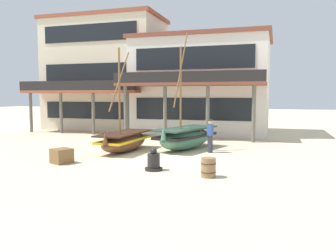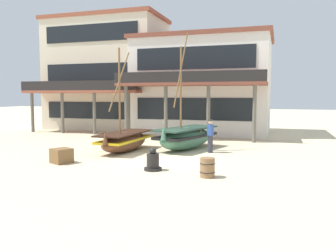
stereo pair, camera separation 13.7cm
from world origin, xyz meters
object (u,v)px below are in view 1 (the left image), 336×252
Objects in this scene: fishing_boat_centre_large at (124,141)px; harbor_building_annex at (105,74)px; cargo_crate at (62,156)px; fisherman_by_hull at (210,136)px; harbor_building_main at (202,85)px; wooden_barrel at (208,167)px; capstan_winch at (154,162)px; fishing_boat_near_left at (186,137)px.

fishing_boat_centre_large is 13.69m from harbor_building_annex.
fishing_boat_centre_large is at bearing 71.13° from cargo_crate.
fisherman_by_hull is 10.31m from harbor_building_main.
fishing_boat_centre_large is 6.78m from wooden_barrel.
fishing_boat_centre_large is at bearing -100.01° from harbor_building_main.
cargo_crate is 0.07× the size of harbor_building_main.
harbor_building_annex is (-8.69, 0.57, 1.05)m from harbor_building_main.
capstan_winch reaches higher than cargo_crate.
fishing_boat_near_left is at bearing -83.58° from harbor_building_main.
fishing_boat_centre_large is 6.96× the size of cargo_crate.
cargo_crate is (-4.24, 0.15, -0.02)m from capstan_winch.
fishing_boat_centre_large is at bearing 140.42° from wooden_barrel.
fishing_boat_centre_large is 4.86m from capstan_winch.
capstan_winch is 1.25× the size of wooden_barrel.
wooden_barrel is at bearing -80.17° from fisherman_by_hull.
harbor_building_annex reaches higher than wooden_barrel.
capstan_winch is 14.78m from harbor_building_main.
harbor_building_annex reaches higher than fishing_boat_centre_large.
fishing_boat_near_left is at bearing 111.72° from wooden_barrel.
fishing_boat_near_left is 8.83× the size of wooden_barrel.
harbor_building_main reaches higher than fishing_boat_near_left.
harbor_building_annex is at bearing 123.31° from capstan_winch.
fishing_boat_centre_large reaches higher than capstan_winch.
fishing_boat_centre_large reaches higher than wooden_barrel.
fishing_boat_near_left is 1.18× the size of fishing_boat_centre_large.
fishing_boat_near_left is 9.47m from harbor_building_main.
fisherman_by_hull is 0.17× the size of harbor_building_annex.
fisherman_by_hull is at bearing 12.22° from fishing_boat_centre_large.
harbor_building_annex reaches higher than fisherman_by_hull.
wooden_barrel is at bearing -12.34° from capstan_winch.
wooden_barrel is (2.36, -5.93, -0.31)m from fishing_boat_near_left.
fisherman_by_hull is at bearing -42.38° from harbor_building_annex.
wooden_barrel reaches higher than cargo_crate.
harbor_building_annex is at bearing 135.60° from fishing_boat_near_left.
cargo_crate is 16.40m from harbor_building_annex.
wooden_barrel is 0.07× the size of harbor_building_annex.
fishing_boat_near_left is 6.39m from wooden_barrel.
wooden_barrel is 0.93× the size of cargo_crate.
harbor_building_annex is (-9.81, 14.93, 4.41)m from capstan_winch.
cargo_crate is (-1.26, -3.68, -0.25)m from fishing_boat_centre_large.
capstan_winch is (0.12, -5.44, -0.33)m from fishing_boat_near_left.
fishing_boat_centre_large is 0.52× the size of harbor_building_annex.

